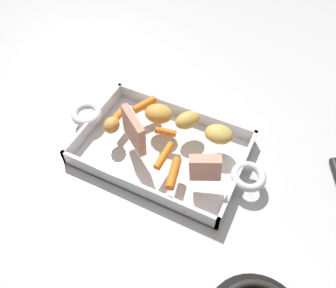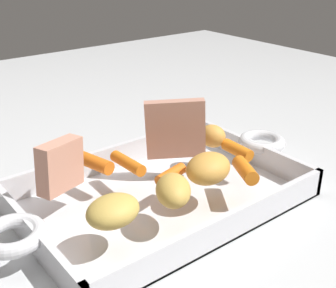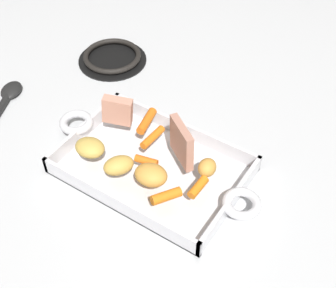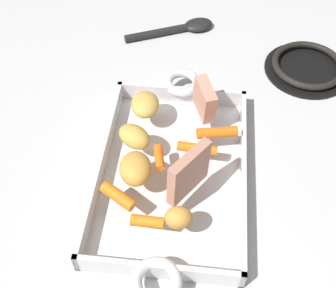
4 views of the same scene
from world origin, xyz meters
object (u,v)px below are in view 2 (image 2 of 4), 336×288
baby_carrot_long (237,150)px  potato_halved (213,136)px  baby_carrot_southeast (172,174)px  baby_carrot_center_left (245,170)px  roast_slice_outer (175,129)px  potato_golden_large (113,211)px  roast_slice_thin (60,166)px  baby_carrot_northwest (92,161)px  potato_corner (173,190)px  potato_golden_small (208,168)px  baby_carrot_southwest (128,163)px  roasting_dish (161,192)px

baby_carrot_long → potato_halved: potato_halved is taller
baby_carrot_southeast → baby_carrot_center_left: (-0.08, 0.05, 0.00)m
roast_slice_outer → potato_golden_large: 0.18m
roast_slice_thin → potato_halved: 0.23m
roast_slice_outer → baby_carrot_southeast: 0.08m
baby_carrot_southeast → potato_halved: 0.12m
baby_carrot_northwest → potato_corner: potato_corner is taller
potato_corner → potato_golden_small: 0.07m
baby_carrot_southwest → baby_carrot_northwest: bearing=-40.8°
baby_carrot_northwest → potato_golden_small: 0.16m
baby_carrot_southwest → baby_carrot_center_left: size_ratio=1.15×
roasting_dish → potato_halved: bearing=-169.1°
potato_corner → baby_carrot_center_left: bearing=176.3°
baby_carrot_southeast → potato_golden_large: size_ratio=0.75×
baby_carrot_southeast → baby_carrot_center_left: baby_carrot_center_left is taller
roast_slice_outer → potato_corner: bearing=50.1°
baby_carrot_southwest → potato_corner: 0.11m
baby_carrot_northwest → potato_golden_small: size_ratio=1.09×
roast_slice_outer → potato_golden_large: (0.16, 0.09, -0.03)m
roast_slice_thin → baby_carrot_southwest: size_ratio=0.93×
potato_golden_large → potato_halved: 0.23m
roasting_dish → roast_slice_thin: bearing=-21.0°
potato_corner → roast_slice_thin: bearing=-52.2°
roast_slice_outer → roast_slice_thin: 0.17m
potato_corner → baby_carrot_long: bearing=-164.2°
baby_carrot_northwest → roasting_dish: bearing=131.4°
baby_carrot_southwest → baby_carrot_southeast: size_ratio=1.45×
roast_slice_thin → baby_carrot_center_left: size_ratio=1.07×
roast_slice_outer → baby_carrot_southeast: bearing=47.7°
roast_slice_outer → potato_corner: roast_slice_outer is taller
roast_slice_thin → potato_golden_small: roast_slice_thin is taller
potato_golden_large → baby_carrot_northwest: bearing=-109.5°
roast_slice_outer → baby_carrot_long: 0.09m
baby_carrot_long → baby_carrot_center_left: size_ratio=0.84×
roast_slice_outer → potato_halved: bearing=171.8°
roasting_dish → baby_carrot_northwest: (0.06, -0.07, 0.04)m
potato_golden_small → baby_carrot_center_left: bearing=157.1°
roasting_dish → potato_halved: 0.12m
baby_carrot_southwest → baby_carrot_southeast: 0.07m
baby_carrot_southeast → potato_golden_large: (0.11, 0.04, 0.01)m
baby_carrot_long → potato_golden_large: potato_golden_large is taller
roasting_dish → baby_carrot_southwest: size_ratio=7.09×
roast_slice_outer → potato_corner: 0.13m
baby_carrot_long → roast_slice_outer: bearing=-37.4°
baby_carrot_southeast → potato_corner: bearing=53.0°
baby_carrot_long → potato_corner: (0.15, 0.04, 0.01)m
baby_carrot_southwest → potato_corner: size_ratio=1.11×
potato_halved → baby_carrot_long: bearing=98.5°
roast_slice_thin → baby_carrot_center_left: roast_slice_thin is taller
roast_slice_outer → roast_slice_thin: size_ratio=1.33×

